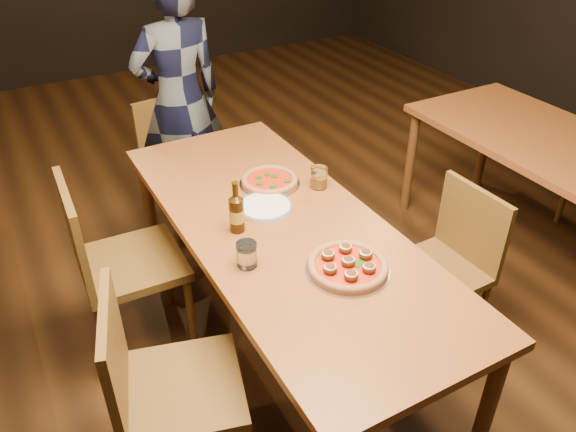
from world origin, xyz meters
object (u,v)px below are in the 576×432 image
chair_main_e (437,270)px  chair_end (183,166)px  plate_stack (265,207)px  chair_main_nw (182,388)px  beer_bottle (237,214)px  pizza_meatball (348,265)px  pizza_margherita (270,181)px  chair_main_sw (132,262)px  table_main (282,238)px  water_glass (247,254)px  amber_glass (319,178)px  diner (179,99)px

chair_main_e → chair_end: chair_end is taller
chair_main_e → plate_stack: bearing=-122.8°
chair_main_nw → chair_main_e: bearing=-70.2°
chair_main_nw → beer_bottle: 0.71m
pizza_meatball → pizza_margherita: (0.04, 0.72, -0.00)m
chair_main_sw → pizza_margherita: chair_main_sw is taller
pizza_meatball → table_main: bearing=99.9°
chair_main_nw → water_glass: bearing=-46.4°
chair_main_e → amber_glass: (-0.38, 0.47, 0.37)m
pizza_margherita → diner: diner is taller
pizza_margherita → plate_stack: bearing=-122.4°
beer_bottle → pizza_meatball: bearing=-60.1°
pizza_margherita → diner: size_ratio=0.18×
pizza_margherita → diner: bearing=92.3°
chair_main_sw → amber_glass: bearing=-101.7°
chair_main_e → amber_glass: 0.71m
plate_stack → chair_main_nw: bearing=-139.7°
chair_end → pizza_meatball: 1.72m
chair_main_sw → amber_glass: chair_main_sw is taller
amber_glass → diner: size_ratio=0.06×
chair_main_e → beer_bottle: beer_bottle is taller
pizza_margherita → chair_end: bearing=97.2°
pizza_margherita → pizza_meatball: bearing=-93.2°
table_main → water_glass: size_ratio=19.79×
plate_stack → beer_bottle: size_ratio=1.06×
chair_main_e → amber_glass: chair_main_e is taller
pizza_meatball → water_glass: bearing=146.3°
chair_end → amber_glass: size_ratio=8.60×
table_main → pizza_margherita: bearing=71.6°
pizza_meatball → chair_main_sw: bearing=128.9°
beer_bottle → chair_end: bearing=82.0°
water_glass → plate_stack: bearing=52.9°
beer_bottle → water_glass: beer_bottle is taller
chair_end → beer_bottle: (-0.17, -1.24, 0.40)m
diner → chair_main_sw: bearing=54.2°
chair_main_e → beer_bottle: 1.01m
chair_main_e → diner: size_ratio=0.54×
plate_stack → water_glass: water_glass is taller
chair_main_nw → water_glass: 0.54m
table_main → pizza_margherita: size_ratio=6.91×
chair_main_e → pizza_margherita: (-0.57, 0.61, 0.34)m
chair_end → amber_glass: 1.20m
pizza_margherita → amber_glass: bearing=-35.4°
chair_main_e → beer_bottle: size_ratio=3.77×
pizza_meatball → plate_stack: bearing=98.6°
table_main → pizza_meatball: size_ratio=6.12×
chair_end → chair_main_nw: bearing=-118.0°
chair_end → beer_bottle: beer_bottle is taller
chair_main_sw → pizza_meatball: (0.65, -0.80, 0.29)m
chair_main_e → plate_stack: 0.87m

